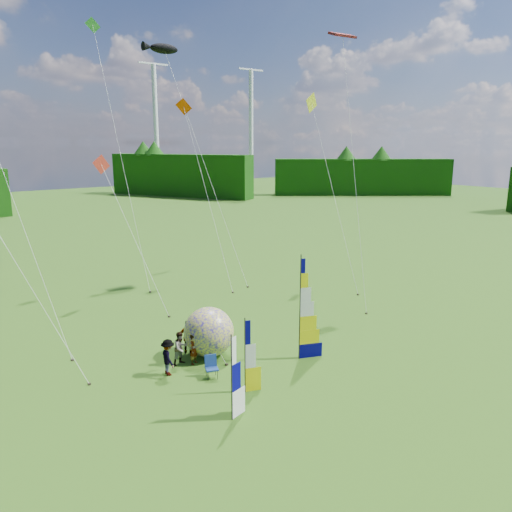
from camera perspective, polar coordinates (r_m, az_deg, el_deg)
ground at (r=24.86m, az=7.80°, el=-13.77°), size 220.00×220.00×0.00m
treeline_ring at (r=23.35m, az=8.10°, el=-4.96°), size 210.00×210.00×8.00m
turbine_left at (r=139.99m, az=-0.57°, el=14.44°), size 8.00×1.20×30.00m
turbine_right at (r=132.28m, az=-11.36°, el=14.29°), size 8.00×1.20×30.00m
feather_banner_main at (r=25.85m, az=5.05°, el=-6.14°), size 1.37×0.67×5.40m
side_banner_left at (r=22.77m, az=-1.26°, el=-11.46°), size 0.93×0.44×3.44m
side_banner_far at (r=20.65m, az=-2.79°, el=-13.93°), size 1.04×0.35×3.58m
bol_inflatable at (r=26.74m, az=-5.41°, el=-8.63°), size 3.07×3.07×2.65m
spectator_a at (r=26.08m, az=-7.10°, el=-10.51°), size 0.69×0.61×1.59m
spectator_b at (r=26.11m, az=-8.61°, el=-10.37°), size 0.89×0.53×1.73m
spectator_c at (r=25.07m, az=-10.02°, el=-11.33°), size 0.64×1.23×1.81m
spectator_d at (r=27.30m, az=-7.77°, el=-9.15°), size 1.14×0.95×1.84m
camp_chair at (r=24.62m, az=-5.09°, el=-12.55°), size 0.83×0.83×1.10m
kite_whale at (r=42.58m, az=-6.07°, el=11.83°), size 4.84×15.59×20.77m
kite_rainbow_delta at (r=29.20m, az=-25.88°, el=6.75°), size 6.58×11.30×17.27m
kite_parafoil at (r=35.62m, az=11.20°, el=11.39°), size 10.49×12.21×20.66m
small_kite_red at (r=35.17m, az=-13.89°, el=3.13°), size 5.59×10.94×10.76m
small_kite_orange at (r=40.38m, az=-5.66°, el=7.85°), size 7.19×11.90×15.24m
small_kite_yellow at (r=39.78m, az=8.89°, el=7.99°), size 7.24×11.20×15.66m
small_kite_pink at (r=25.92m, az=-26.23°, el=1.11°), size 7.69×9.81×12.82m
small_kite_green at (r=42.05m, az=-15.32°, el=12.10°), size 6.66×12.87×21.74m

